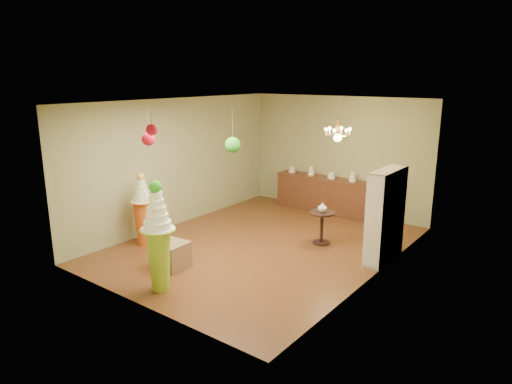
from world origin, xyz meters
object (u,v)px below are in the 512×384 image
Objects in this scene: pedestal_orange at (143,216)px; sideboard at (330,195)px; round_table at (322,223)px; pedestal_green at (159,246)px.

pedestal_orange is 0.51× the size of sideboard.
round_table is (2.98, 2.32, -0.17)m from pedestal_orange.
pedestal_orange reaches higher than sideboard.
sideboard is 4.32× the size of round_table.
pedestal_orange is 2.21× the size of round_table.
pedestal_orange is at bearing -142.04° from round_table.
sideboard is at bearing 88.69° from pedestal_green.
pedestal_orange is at bearing 147.30° from pedestal_green.
sideboard is at bearing 113.87° from round_table.
pedestal_green is 5.68m from sideboard.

